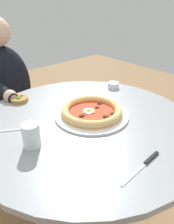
{
  "coord_description": "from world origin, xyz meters",
  "views": [
    {
      "loc": [
        0.54,
        0.62,
        1.25
      ],
      "look_at": [
        -0.02,
        -0.01,
        0.78
      ],
      "focal_mm": 34.64,
      "sensor_mm": 36.0,
      "label": 1
    }
  ],
  "objects_px": {
    "ramekin_capers": "(113,85)",
    "fork_utensil": "(2,131)",
    "pizza_on_plate": "(92,112)",
    "diner_person": "(11,114)",
    "olive_pan": "(19,99)",
    "dining_table": "(86,155)",
    "water_glass": "(31,137)",
    "steak_knife": "(146,163)",
    "cafe_chair_diner": "(0,103)"
  },
  "relations": [
    {
      "from": "dining_table",
      "to": "ramekin_capers",
      "type": "bearing_deg",
      "value": -155.0
    },
    {
      "from": "fork_utensil",
      "to": "cafe_chair_diner",
      "type": "relative_size",
      "value": 0.19
    },
    {
      "from": "water_glass",
      "to": "steak_knife",
      "type": "distance_m",
      "value": 0.41
    },
    {
      "from": "pizza_on_plate",
      "to": "diner_person",
      "type": "height_order",
      "value": "diner_person"
    },
    {
      "from": "steak_knife",
      "to": "diner_person",
      "type": "height_order",
      "value": "diner_person"
    },
    {
      "from": "fork_utensil",
      "to": "ramekin_capers",
      "type": "bearing_deg",
      "value": -178.78
    },
    {
      "from": "dining_table",
      "to": "water_glass",
      "type": "height_order",
      "value": "water_glass"
    },
    {
      "from": "ramekin_capers",
      "to": "steak_knife",
      "type": "bearing_deg",
      "value": 51.81
    },
    {
      "from": "dining_table",
      "to": "water_glass",
      "type": "relative_size",
      "value": 10.5
    },
    {
      "from": "steak_knife",
      "to": "fork_utensil",
      "type": "height_order",
      "value": "steak_knife"
    },
    {
      "from": "water_glass",
      "to": "olive_pan",
      "type": "relative_size",
      "value": 0.89
    },
    {
      "from": "dining_table",
      "to": "cafe_chair_diner",
      "type": "relative_size",
      "value": 1.08
    },
    {
      "from": "olive_pan",
      "to": "fork_utensil",
      "type": "height_order",
      "value": "olive_pan"
    },
    {
      "from": "ramekin_capers",
      "to": "cafe_chair_diner",
      "type": "relative_size",
      "value": 0.07
    },
    {
      "from": "steak_knife",
      "to": "ramekin_capers",
      "type": "bearing_deg",
      "value": -128.19
    },
    {
      "from": "ramekin_capers",
      "to": "diner_person",
      "type": "relative_size",
      "value": 0.06
    },
    {
      "from": "dining_table",
      "to": "steak_knife",
      "type": "xyz_separation_m",
      "value": [
        0.03,
        0.34,
        0.2
      ]
    },
    {
      "from": "pizza_on_plate",
      "to": "diner_person",
      "type": "xyz_separation_m",
      "value": [
        0.11,
        -0.72,
        -0.27
      ]
    },
    {
      "from": "water_glass",
      "to": "cafe_chair_diner",
      "type": "bearing_deg",
      "value": -102.65
    },
    {
      "from": "water_glass",
      "to": "olive_pan",
      "type": "distance_m",
      "value": 0.41
    },
    {
      "from": "dining_table",
      "to": "olive_pan",
      "type": "bearing_deg",
      "value": -70.88
    },
    {
      "from": "cafe_chair_diner",
      "to": "dining_table",
      "type": "bearing_deg",
      "value": 94.41
    },
    {
      "from": "pizza_on_plate",
      "to": "fork_utensil",
      "type": "xyz_separation_m",
      "value": [
        0.36,
        -0.15,
        -0.02
      ]
    },
    {
      "from": "ramekin_capers",
      "to": "pizza_on_plate",
      "type": "bearing_deg",
      "value": 26.43
    },
    {
      "from": "olive_pan",
      "to": "diner_person",
      "type": "relative_size",
      "value": 0.09
    },
    {
      "from": "steak_knife",
      "to": "fork_utensil",
      "type": "distance_m",
      "value": 0.58
    },
    {
      "from": "ramekin_capers",
      "to": "fork_utensil",
      "type": "bearing_deg",
      "value": 1.22
    },
    {
      "from": "dining_table",
      "to": "fork_utensil",
      "type": "relative_size",
      "value": 5.81
    },
    {
      "from": "diner_person",
      "to": "cafe_chair_diner",
      "type": "height_order",
      "value": "diner_person"
    },
    {
      "from": "pizza_on_plate",
      "to": "olive_pan",
      "type": "height_order",
      "value": "same"
    },
    {
      "from": "fork_utensil",
      "to": "cafe_chair_diner",
      "type": "height_order",
      "value": "cafe_chair_diner"
    },
    {
      "from": "dining_table",
      "to": "ramekin_capers",
      "type": "xyz_separation_m",
      "value": [
        -0.37,
        -0.17,
        0.22
      ]
    },
    {
      "from": "dining_table",
      "to": "pizza_on_plate",
      "type": "distance_m",
      "value": 0.23
    },
    {
      "from": "steak_knife",
      "to": "ramekin_capers",
      "type": "distance_m",
      "value": 0.66
    },
    {
      "from": "pizza_on_plate",
      "to": "cafe_chair_diner",
      "type": "distance_m",
      "value": 0.9
    },
    {
      "from": "fork_utensil",
      "to": "diner_person",
      "type": "height_order",
      "value": "diner_person"
    },
    {
      "from": "pizza_on_plate",
      "to": "water_glass",
      "type": "height_order",
      "value": "water_glass"
    },
    {
      "from": "steak_knife",
      "to": "diner_person",
      "type": "xyz_separation_m",
      "value": [
        0.03,
        -1.08,
        -0.26
      ]
    },
    {
      "from": "dining_table",
      "to": "ramekin_capers",
      "type": "distance_m",
      "value": 0.47
    },
    {
      "from": "steak_knife",
      "to": "olive_pan",
      "type": "relative_size",
      "value": 2.04
    },
    {
      "from": "water_glass",
      "to": "diner_person",
      "type": "xyz_separation_m",
      "value": [
        -0.21,
        -0.74,
        -0.29
      ]
    },
    {
      "from": "water_glass",
      "to": "diner_person",
      "type": "height_order",
      "value": "diner_person"
    },
    {
      "from": "olive_pan",
      "to": "steak_knife",
      "type": "bearing_deg",
      "value": 97.79
    },
    {
      "from": "water_glass",
      "to": "cafe_chair_diner",
      "type": "distance_m",
      "value": 0.94
    },
    {
      "from": "olive_pan",
      "to": "diner_person",
      "type": "height_order",
      "value": "diner_person"
    },
    {
      "from": "cafe_chair_diner",
      "to": "olive_pan",
      "type": "bearing_deg",
      "value": 82.88
    },
    {
      "from": "ramekin_capers",
      "to": "diner_person",
      "type": "bearing_deg",
      "value": -52.38
    },
    {
      "from": "dining_table",
      "to": "fork_utensil",
      "type": "xyz_separation_m",
      "value": [
        0.31,
        -0.16,
        0.2
      ]
    },
    {
      "from": "steak_knife",
      "to": "olive_pan",
      "type": "xyz_separation_m",
      "value": [
        0.1,
        -0.72,
        0.01
      ]
    },
    {
      "from": "steak_knife",
      "to": "ramekin_capers",
      "type": "height_order",
      "value": "ramekin_capers"
    }
  ]
}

